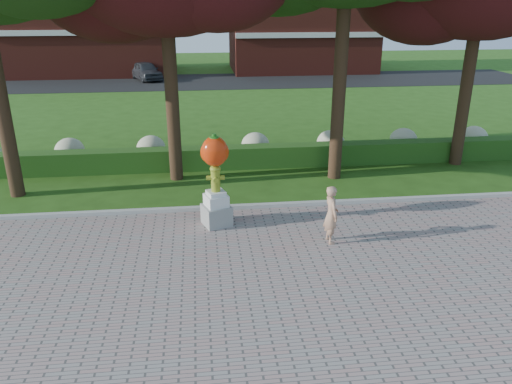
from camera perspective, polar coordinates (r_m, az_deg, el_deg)
ground at (r=12.20m, az=-0.40°, el=-7.53°), size 100.00×100.00×0.00m
walkway at (r=8.91m, az=2.61°, el=-19.77°), size 40.00×14.00×0.04m
curb at (r=14.86m, az=-1.68°, el=-1.74°), size 40.00×0.18×0.15m
lawn_hedge at (r=18.50m, az=-2.80°, el=3.99°), size 24.00×0.70×0.80m
hydrangea_row at (r=19.45m, az=-1.33°, el=5.34°), size 20.10×1.10×0.99m
street at (r=39.09m, az=-5.03°, el=12.50°), size 50.00×8.00×0.02m
building_left at (r=45.56m, az=-18.73°, el=17.16°), size 14.00×8.00×7.00m
building_right at (r=45.64m, az=5.15°, el=17.76°), size 12.00×8.00×6.40m
hydrant_sculpture at (r=13.35m, az=-4.65°, el=1.61°), size 0.88×0.88×2.57m
woman at (r=12.70m, az=8.59°, el=-2.55°), size 0.42×0.59×1.51m
parked_car at (r=40.44m, az=-12.46°, el=13.39°), size 3.07×4.37×1.38m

